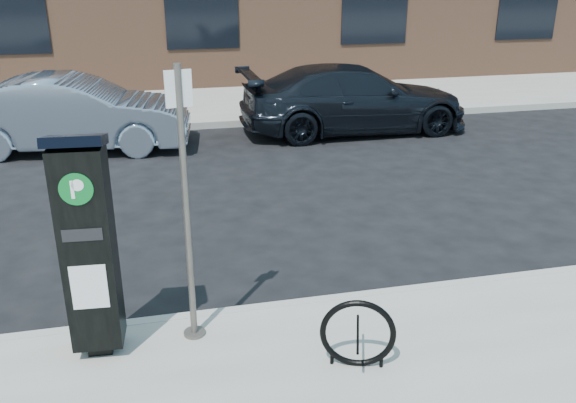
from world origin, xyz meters
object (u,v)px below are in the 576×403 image
object	(u,v)px
parking_kiosk	(88,245)
car_dark	(354,99)
sign_pole	(187,211)
car_silver	(74,114)
bike_rack	(358,334)

from	to	relation	value
parking_kiosk	car_dark	world-z (taller)	parking_kiosk
sign_pole	car_silver	distance (m)	7.52
car_silver	parking_kiosk	bearing A→B (deg)	-166.49
sign_pole	car_silver	bearing A→B (deg)	93.34
sign_pole	car_dark	bearing A→B (deg)	51.22
bike_rack	parking_kiosk	bearing A→B (deg)	-179.50
car_dark	bike_rack	bearing A→B (deg)	161.28
bike_rack	car_dark	world-z (taller)	car_dark
sign_pole	bike_rack	bearing A→B (deg)	-40.57
bike_rack	car_dark	bearing A→B (deg)	90.83
sign_pole	car_silver	xyz separation A→B (m)	(-1.69, 7.30, -0.70)
sign_pole	car_silver	size ratio (longest dim) A/B	0.58
bike_rack	sign_pole	bearing A→B (deg)	168.56
car_silver	car_dark	bearing A→B (deg)	-81.64
car_dark	car_silver	bearing A→B (deg)	91.20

